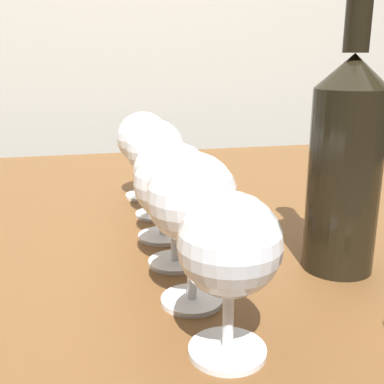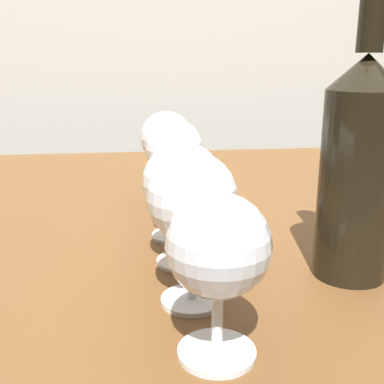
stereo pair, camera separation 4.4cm
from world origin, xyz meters
The scene contains 8 objects.
dining_table centered at (0.00, 0.00, 0.68)m, with size 1.51×0.96×0.77m.
wine_glass_cabernet centered at (-0.03, -0.36, 0.86)m, with size 0.08×0.08×0.14m.
wine_glass_empty centered at (-0.04, -0.28, 0.87)m, with size 0.08×0.08×0.15m.
wine_glass_chardonnay centered at (-0.04, -0.18, 0.86)m, with size 0.09×0.09×0.14m.
wine_glass_pinot centered at (-0.04, -0.10, 0.85)m, with size 0.07×0.07×0.13m.
wine_glass_amber centered at (-0.04, -0.01, 0.87)m, with size 0.08×0.08×0.14m.
wine_glass_rose centered at (-0.04, 0.09, 0.86)m, with size 0.09×0.09×0.14m.
wine_bottle centered at (0.13, -0.23, 0.89)m, with size 0.08×0.08×0.32m.
Camera 2 is at (-0.09, -0.69, 1.00)m, focal length 44.90 mm.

